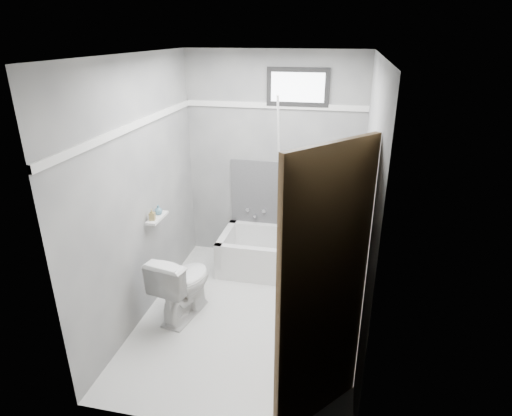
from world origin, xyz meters
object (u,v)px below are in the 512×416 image
(office_chair, at_px, (328,220))
(soap_bottle_b, at_px, (158,210))
(bathtub, at_px, (286,255))
(soap_bottle_a, at_px, (152,215))
(door, at_px, (365,329))
(toilet, at_px, (183,284))

(office_chair, relative_size, soap_bottle_b, 11.16)
(bathtub, relative_size, soap_bottle_a, 12.75)
(soap_bottle_a, bearing_deg, door, -35.01)
(soap_bottle_a, bearing_deg, toilet, -24.43)
(bathtub, distance_m, door, 2.46)
(toilet, xyz_separation_m, soap_bottle_b, (-0.32, 0.29, 0.62))
(toilet, distance_m, soap_bottle_a, 0.72)
(door, bearing_deg, office_chair, 98.04)
(door, xyz_separation_m, soap_bottle_b, (-1.92, 1.48, -0.04))
(toilet, height_order, door, door)
(toilet, bearing_deg, door, 155.00)
(bathtub, height_order, toilet, toilet)
(office_chair, relative_size, toilet, 1.60)
(bathtub, distance_m, toilet, 1.33)
(office_chair, bearing_deg, bathtub, -144.09)
(bathtub, xyz_separation_m, office_chair, (0.43, 0.03, 0.46))
(office_chair, height_order, door, door)
(door, height_order, soap_bottle_a, door)
(office_chair, distance_m, door, 2.29)
(soap_bottle_b, bearing_deg, office_chair, 25.31)
(bathtub, bearing_deg, toilet, -130.07)
(toilet, distance_m, door, 2.11)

